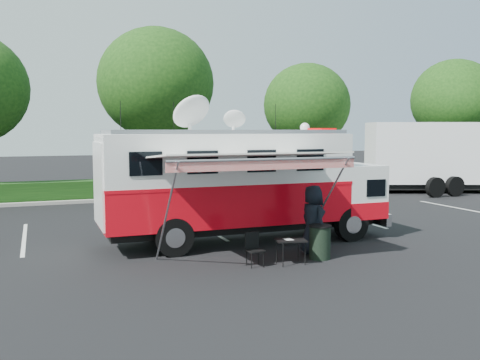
% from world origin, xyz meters
% --- Properties ---
extents(ground_plane, '(120.00, 120.00, 0.00)m').
position_xyz_m(ground_plane, '(0.00, 0.00, 0.00)').
color(ground_plane, black).
rests_on(ground_plane, ground).
extents(back_border, '(60.00, 6.14, 8.87)m').
position_xyz_m(back_border, '(1.14, 12.90, 5.00)').
color(back_border, '#9E998E').
rests_on(back_border, ground_plane).
extents(stall_lines, '(24.12, 5.50, 0.01)m').
position_xyz_m(stall_lines, '(-0.50, 3.00, 0.00)').
color(stall_lines, silver).
rests_on(stall_lines, ground_plane).
extents(command_truck, '(9.00, 2.48, 4.32)m').
position_xyz_m(command_truck, '(-0.08, -0.00, 1.85)').
color(command_truck, black).
rests_on(command_truck, ground_plane).
extents(awning, '(4.91, 2.55, 2.97)m').
position_xyz_m(awning, '(-0.88, -2.57, 2.78)').
color(awning, silver).
rests_on(awning, ground_plane).
extents(person, '(0.72, 1.01, 1.96)m').
position_xyz_m(person, '(1.14, -2.25, 0.00)').
color(person, black).
rests_on(person, ground_plane).
extents(folding_table, '(0.87, 0.70, 0.66)m').
position_xyz_m(folding_table, '(0.07, -3.03, 0.61)').
color(folding_table, black).
rests_on(folding_table, ground_plane).
extents(folding_chair, '(0.47, 0.49, 0.87)m').
position_xyz_m(folding_chair, '(-0.89, -2.80, 0.51)').
color(folding_chair, black).
rests_on(folding_chair, ground_plane).
extents(trash_bin, '(0.62, 0.62, 0.92)m').
position_xyz_m(trash_bin, '(1.08, -2.76, 0.47)').
color(trash_bin, black).
rests_on(trash_bin, ground_plane).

